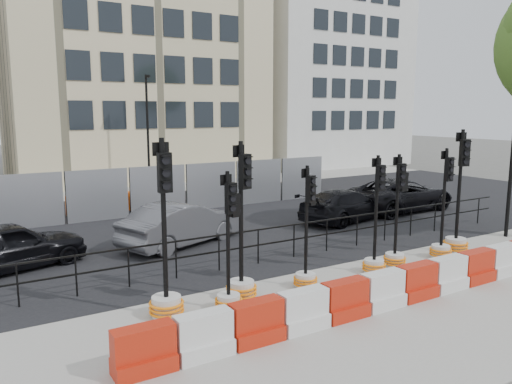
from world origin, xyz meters
TOP-DOWN VIEW (x-y plane):
  - ground at (0.00, 0.00)m, footprint 120.00×120.00m
  - sidewalk_near at (0.00, -3.00)m, footprint 40.00×6.00m
  - road at (0.00, 7.00)m, footprint 40.00×14.00m
  - sidewalk_far at (0.00, 16.00)m, footprint 40.00×4.00m
  - building_cream at (2.00, 21.99)m, footprint 15.00×10.06m
  - building_white at (17.00, 21.99)m, footprint 12.00×9.06m
  - kerb_railing at (0.00, 1.20)m, footprint 18.00×0.04m
  - heras_fencing at (-0.49, 9.71)m, footprint 14.33×1.72m
  - lamp_post_far at (0.50, 14.98)m, footprint 0.12×0.56m
  - barrier_row at (-0.00, -2.80)m, footprint 12.55×0.50m
  - traffic_signal_a at (-4.66, -0.89)m, footprint 0.72×0.72m
  - traffic_signal_b at (-3.40, -1.24)m, footprint 0.59×0.59m
  - traffic_signal_c at (-2.85, -0.82)m, footprint 0.70×0.70m
  - traffic_signal_d at (-1.17, -0.96)m, footprint 0.58×0.58m
  - traffic_signal_e at (0.99, -1.02)m, footprint 0.61×0.61m
  - traffic_signal_f at (1.87, -0.90)m, footprint 0.60×0.60m
  - traffic_signal_g at (3.60, -1.01)m, footprint 0.62×0.62m
  - traffic_signal_h at (4.45, -0.85)m, footprint 0.72×0.72m
  - car_a at (-7.10, 4.12)m, footprint 3.64×4.73m
  - car_b at (-2.21, 4.17)m, footprint 4.27×5.15m
  - car_c at (4.52, 4.15)m, footprint 3.48×4.96m
  - car_d at (7.80, 4.47)m, footprint 2.75×5.17m

SIDE VIEW (x-z plane):
  - ground at x=0.00m, z-range 0.00..0.00m
  - sidewalk_near at x=0.00m, z-range 0.00..0.02m
  - sidewalk_far at x=0.00m, z-range 0.00..0.02m
  - road at x=0.00m, z-range 0.00..0.03m
  - barrier_row at x=0.00m, z-range -0.03..0.77m
  - car_c at x=4.52m, z-range 0.00..1.23m
  - traffic_signal_e at x=0.99m, z-range -0.90..2.18m
  - traffic_signal_g at x=3.60m, z-range -0.93..2.23m
  - car_a at x=-7.10m, z-range 0.00..1.33m
  - car_b at x=-2.21m, z-range 0.00..1.37m
  - kerb_railing at x=0.00m, z-range 0.19..1.19m
  - car_d at x=7.80m, z-range 0.00..1.38m
  - traffic_signal_d at x=-1.17m, z-range -0.77..2.17m
  - traffic_signal_b at x=-3.40m, z-range -0.78..2.20m
  - heras_fencing at x=-0.49m, z-range -0.29..1.71m
  - traffic_signal_f at x=1.87m, z-range -0.80..2.26m
  - traffic_signal_c at x=-2.85m, z-range -1.04..2.50m
  - traffic_signal_h at x=4.45m, z-range -1.07..2.59m
  - traffic_signal_a at x=-4.66m, z-range -1.08..2.59m
  - lamp_post_far at x=0.50m, z-range 0.22..6.22m
  - building_white at x=17.00m, z-range 0.00..16.00m
  - building_cream at x=2.00m, z-range 0.00..18.00m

